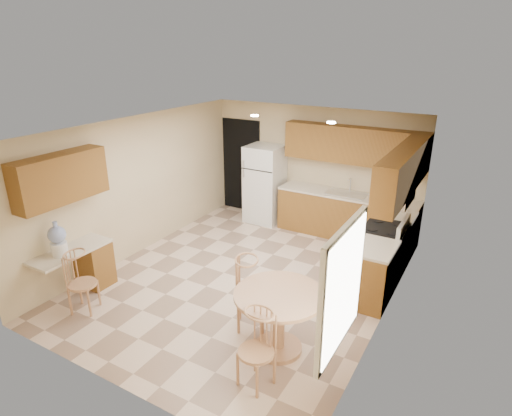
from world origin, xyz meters
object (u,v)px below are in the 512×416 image
Objects in this scene: chair_desk at (76,279)px; chair_table_b at (252,348)px; stove at (382,252)px; dining_table at (279,314)px; water_crock at (58,240)px; chair_table_a at (247,290)px; refrigerator at (265,184)px.

chair_table_b is at bearing 66.89° from chair_desk.
stove is 0.98× the size of dining_table.
chair_table_b is 1.02× the size of chair_desk.
chair_table_b is 1.79× the size of water_crock.
water_crock reaches higher than chair_table_b.
dining_table is (-0.64, -2.46, 0.07)m from stove.
chair_table_a is 1.08m from chair_table_b.
water_crock is (-0.45, 0.13, 0.45)m from chair_desk.
water_crock is (-3.92, -3.05, 0.54)m from stove.
stove is 1.17× the size of chair_table_b.
dining_table is at bearing -104.59° from stove.
chair_desk is (-2.28, -0.87, -0.07)m from chair_table_a.
chair_desk is at bearing 11.74° from chair_table_b.
chair_table_a is at bearing 164.54° from dining_table.
refrigerator is at bearing 121.28° from dining_table.
dining_table is at bearing -73.96° from chair_table_b.
refrigerator is 4.40m from water_crock.
refrigerator reaches higher than stove.
chair_table_b reaches higher than chair_desk.
chair_table_a is (1.68, -3.53, -0.21)m from refrigerator.
refrigerator is at bearing 177.40° from chair_table_a.
refrigerator reaches higher than chair_table_b.
refrigerator is 4.98m from chair_table_b.
chair_table_b is at bearing -86.13° from dining_table.
refrigerator is 1.53× the size of stove.
chair_table_b is (0.60, -0.89, -0.06)m from chair_table_a.
water_crock reaches higher than chair_desk.
refrigerator is 3.14m from stove.
chair_table_b is (2.28, -4.42, -0.26)m from refrigerator.
dining_table is 1.09× the size of chair_table_a.
dining_table is 1.22× the size of chair_desk.
chair_table_b is at bearing -100.46° from stove.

